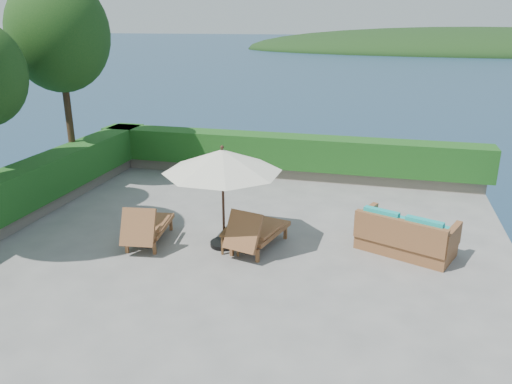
% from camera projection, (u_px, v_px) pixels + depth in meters
% --- Properties ---
extents(ground, '(12.00, 12.00, 0.00)m').
position_uv_depth(ground, '(234.00, 249.00, 10.97)').
color(ground, gray).
rests_on(ground, ground).
extents(foundation, '(12.00, 12.00, 3.00)m').
position_uv_depth(foundation, '(235.00, 311.00, 11.47)').
color(foundation, '#4C443C').
rests_on(foundation, ocean).
extents(ocean, '(600.00, 600.00, 0.00)m').
position_uv_depth(ocean, '(236.00, 363.00, 11.94)').
color(ocean, '#182B4D').
rests_on(ocean, ground).
extents(offshore_island, '(126.00, 57.60, 12.60)m').
position_uv_depth(offshore_island, '(474.00, 51.00, 134.22)').
color(offshore_island, black).
rests_on(offshore_island, ocean).
extents(planter_wall_far, '(12.00, 0.60, 0.36)m').
position_uv_depth(planter_wall_far, '(284.00, 171.00, 16.03)').
color(planter_wall_far, gray).
rests_on(planter_wall_far, ground).
extents(planter_wall_left, '(0.60, 12.00, 0.36)m').
position_uv_depth(planter_wall_left, '(15.00, 218.00, 12.23)').
color(planter_wall_left, gray).
rests_on(planter_wall_left, ground).
extents(hedge_far, '(12.40, 0.90, 1.00)m').
position_uv_depth(hedge_far, '(285.00, 151.00, 15.82)').
color(hedge_far, '#144614').
rests_on(hedge_far, planter_wall_far).
extents(hedge_left, '(0.90, 12.40, 1.00)m').
position_uv_depth(hedge_left, '(11.00, 192.00, 12.01)').
color(hedge_left, '#144614').
rests_on(hedge_left, planter_wall_left).
extents(tree_far, '(2.80, 2.80, 6.03)m').
position_uv_depth(tree_far, '(59.00, 34.00, 13.88)').
color(tree_far, '#412A19').
rests_on(tree_far, ground).
extents(patio_umbrella, '(3.40, 3.40, 2.30)m').
position_uv_depth(patio_umbrella, '(222.00, 162.00, 10.53)').
color(patio_umbrella, black).
rests_on(patio_umbrella, ground).
extents(lounge_left, '(0.97, 1.85, 1.02)m').
position_uv_depth(lounge_left, '(147.00, 226.00, 11.11)').
color(lounge_left, brown).
rests_on(lounge_left, ground).
extents(lounge_right, '(1.16, 1.93, 1.04)m').
position_uv_depth(lounge_right, '(256.00, 231.00, 10.82)').
color(lounge_right, brown).
rests_on(lounge_right, ground).
extents(side_table, '(0.45, 0.45, 0.47)m').
position_uv_depth(side_table, '(232.00, 236.00, 10.72)').
color(side_table, brown).
rests_on(side_table, ground).
extents(wicker_loveseat, '(2.23, 1.69, 0.98)m').
position_uv_depth(wicker_loveseat, '(405.00, 237.00, 10.69)').
color(wicker_loveseat, brown).
rests_on(wicker_loveseat, ground).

